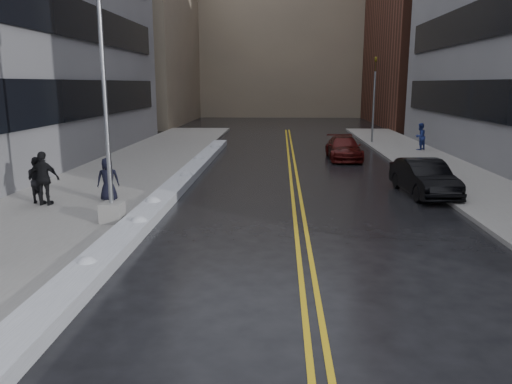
# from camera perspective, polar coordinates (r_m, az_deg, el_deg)

# --- Properties ---
(ground) EXTENTS (160.00, 160.00, 0.00)m
(ground) POSITION_cam_1_polar(r_m,az_deg,el_deg) (13.45, -5.28, -6.51)
(ground) COLOR black
(ground) RESTS_ON ground
(sidewalk_west) EXTENTS (5.50, 50.00, 0.15)m
(sidewalk_west) POSITION_cam_1_polar(r_m,az_deg,el_deg) (24.22, -15.53, 1.76)
(sidewalk_west) COLOR gray
(sidewalk_west) RESTS_ON ground
(sidewalk_east) EXTENTS (4.00, 50.00, 0.15)m
(sidewalk_east) POSITION_cam_1_polar(r_m,az_deg,el_deg) (24.40, 22.29, 1.36)
(sidewalk_east) COLOR gray
(sidewalk_east) RESTS_ON ground
(lane_line_left) EXTENTS (0.12, 50.00, 0.01)m
(lane_line_left) POSITION_cam_1_polar(r_m,az_deg,el_deg) (23.01, 4.01, 1.46)
(lane_line_left) COLOR gold
(lane_line_left) RESTS_ON ground
(lane_line_right) EXTENTS (0.12, 50.00, 0.01)m
(lane_line_right) POSITION_cam_1_polar(r_m,az_deg,el_deg) (23.02, 4.76, 1.46)
(lane_line_right) COLOR gold
(lane_line_right) RESTS_ON ground
(snow_ridge) EXTENTS (0.90, 30.00, 0.34)m
(snow_ridge) POSITION_cam_1_polar(r_m,az_deg,el_deg) (21.45, -8.81, 1.00)
(snow_ridge) COLOR silver
(snow_ridge) RESTS_ON ground
(building_west_far) EXTENTS (14.00, 22.00, 18.00)m
(building_west_far) POSITION_cam_1_polar(r_m,az_deg,el_deg) (59.38, -14.80, 16.45)
(building_west_far) COLOR gray
(building_west_far) RESTS_ON ground
(building_far) EXTENTS (36.00, 16.00, 22.00)m
(building_far) POSITION_cam_1_polar(r_m,az_deg,el_deg) (72.90, 3.06, 17.56)
(building_far) COLOR gray
(building_far) RESTS_ON ground
(lamppost) EXTENTS (0.65, 0.65, 7.62)m
(lamppost) POSITION_cam_1_polar(r_m,az_deg,el_deg) (15.58, -16.58, 5.20)
(lamppost) COLOR gray
(lamppost) RESTS_ON sidewalk_west
(fire_hydrant) EXTENTS (0.26, 0.26, 0.73)m
(fire_hydrant) POSITION_cam_1_polar(r_m,az_deg,el_deg) (24.00, 20.13, 2.51)
(fire_hydrant) COLOR maroon
(fire_hydrant) RESTS_ON sidewalk_east
(traffic_signal) EXTENTS (0.16, 0.20, 6.00)m
(traffic_signal) POSITION_cam_1_polar(r_m,az_deg,el_deg) (37.21, 13.34, 10.58)
(traffic_signal) COLOR gray
(traffic_signal) RESTS_ON sidewalk_east
(pedestrian_b) EXTENTS (0.97, 0.87, 1.66)m
(pedestrian_b) POSITION_cam_1_polar(r_m,az_deg,el_deg) (19.27, -23.67, 1.27)
(pedestrian_b) COLOR black
(pedestrian_b) RESTS_ON sidewalk_west
(pedestrian_c) EXTENTS (0.90, 0.73, 1.59)m
(pedestrian_c) POSITION_cam_1_polar(r_m,az_deg,el_deg) (18.71, -16.56, 1.39)
(pedestrian_c) COLOR black
(pedestrian_c) RESTS_ON sidewalk_west
(pedestrian_d) EXTENTS (1.13, 0.52, 1.89)m
(pedestrian_d) POSITION_cam_1_polar(r_m,az_deg,el_deg) (18.81, -23.08, 1.43)
(pedestrian_d) COLOR black
(pedestrian_d) RESTS_ON sidewalk_west
(pedestrian_east) EXTENTS (1.05, 1.03, 1.70)m
(pedestrian_east) POSITION_cam_1_polar(r_m,az_deg,el_deg) (33.69, 18.24, 6.04)
(pedestrian_east) COLOR navy
(pedestrian_east) RESTS_ON sidewalk_east
(car_black) EXTENTS (1.89, 4.39, 1.41)m
(car_black) POSITION_cam_1_polar(r_m,az_deg,el_deg) (20.64, 18.66, 1.56)
(car_black) COLOR black
(car_black) RESTS_ON ground
(car_maroon) EXTENTS (1.87, 4.50, 1.30)m
(car_maroon) POSITION_cam_1_polar(r_m,az_deg,el_deg) (29.37, 9.99, 4.94)
(car_maroon) COLOR #400B0A
(car_maroon) RESTS_ON ground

